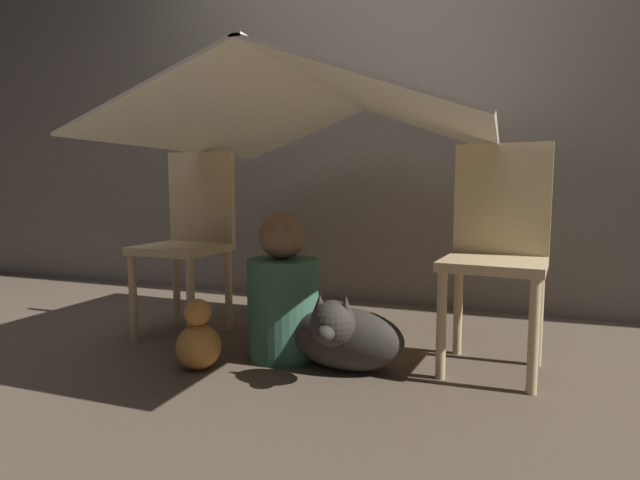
{
  "coord_description": "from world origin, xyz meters",
  "views": [
    {
      "loc": [
        0.72,
        -1.81,
        0.7
      ],
      "look_at": [
        0.0,
        0.16,
        0.48
      ],
      "focal_mm": 28.0,
      "sensor_mm": 36.0,
      "label": 1
    }
  ],
  "objects": [
    {
      "name": "ground_plane",
      "position": [
        0.0,
        0.0,
        0.0
      ],
      "size": [
        8.8,
        8.8,
        0.0
      ],
      "primitive_type": "plane",
      "color": "brown"
    },
    {
      "name": "wall_back",
      "position": [
        0.0,
        1.15,
        1.25
      ],
      "size": [
        7.0,
        0.05,
        2.5
      ],
      "color": "#6B6056",
      "rests_on": "ground_plane"
    },
    {
      "name": "chair_left",
      "position": [
        -0.69,
        0.23,
        0.48
      ],
      "size": [
        0.38,
        0.38,
        0.88
      ],
      "rotation": [
        0.0,
        0.0,
        -0.02
      ],
      "color": "#D1B27F",
      "rests_on": "ground_plane"
    },
    {
      "name": "chair_right",
      "position": [
        0.7,
        0.23,
        0.48
      ],
      "size": [
        0.41,
        0.41,
        0.88
      ],
      "rotation": [
        0.0,
        0.0,
        -0.11
      ],
      "color": "#D1B27F",
      "rests_on": "ground_plane"
    },
    {
      "name": "sheet_canopy",
      "position": [
        0.0,
        0.16,
        1.01
      ],
      "size": [
        1.4,
        1.39,
        0.26
      ],
      "color": "silver"
    },
    {
      "name": "person_front",
      "position": [
        -0.12,
        0.04,
        0.26
      ],
      "size": [
        0.3,
        0.3,
        0.61
      ],
      "color": "#38664C",
      "rests_on": "ground_plane"
    },
    {
      "name": "dog",
      "position": [
        0.17,
        -0.04,
        0.14
      ],
      "size": [
        0.45,
        0.39,
        0.33
      ],
      "color": "#332D28",
      "rests_on": "ground_plane"
    },
    {
      "name": "floor_cushion",
      "position": [
        0.01,
        0.23,
        0.05
      ],
      "size": [
        0.46,
        0.37,
        0.1
      ],
      "color": "#E5CC66",
      "rests_on": "ground_plane"
    },
    {
      "name": "plush_toy",
      "position": [
        -0.37,
        -0.2,
        0.11
      ],
      "size": [
        0.18,
        0.18,
        0.28
      ],
      "color": "#D88C3F",
      "rests_on": "ground_plane"
    }
  ]
}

